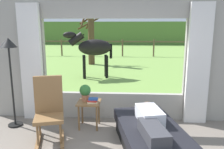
{
  "coord_description": "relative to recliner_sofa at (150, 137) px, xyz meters",
  "views": [
    {
      "loc": [
        0.27,
        -2.5,
        1.95
      ],
      "look_at": [
        0.0,
        1.8,
        1.05
      ],
      "focal_mm": 37.21,
      "sensor_mm": 36.0,
      "label": 1
    }
  ],
  "objects": [
    {
      "name": "curtain_panel_left",
      "position": [
        -2.35,
        1.17,
        0.98
      ],
      "size": [
        0.44,
        0.1,
        2.4
      ],
      "primitive_type": "cube",
      "color": "silver",
      "rests_on": "ground_plane"
    },
    {
      "name": "reclining_person",
      "position": [
        0.0,
        -0.05,
        0.3
      ],
      "size": [
        0.46,
        1.43,
        0.22
      ],
      "rotation": [
        0.0,
        0.0,
        0.21
      ],
      "color": "silver",
      "rests_on": "recliner_sofa"
    },
    {
      "name": "pasture_fence_line",
      "position": [
        -0.66,
        11.58,
        0.53
      ],
      "size": [
        16.1,
        0.1,
        1.1
      ],
      "color": "brown",
      "rests_on": "outdoor_pasture_lawn"
    },
    {
      "name": "distant_hill_ridge",
      "position": [
        -0.66,
        22.05,
        0.98
      ],
      "size": [
        36.0,
        2.0,
        2.4
      ],
      "primitive_type": "cube",
      "color": "#507134",
      "rests_on": "ground_plane"
    },
    {
      "name": "book_stack",
      "position": [
        -1.01,
        0.72,
        0.35
      ],
      "size": [
        0.21,
        0.16,
        0.1
      ],
      "color": "beige",
      "rests_on": "side_table"
    },
    {
      "name": "horse",
      "position": [
        -1.65,
        5.15,
        0.94
      ],
      "size": [
        1.82,
        0.8,
        1.73
      ],
      "rotation": [
        0.0,
        0.0,
        1.77
      ],
      "color": "black",
      "rests_on": "outdoor_pasture_lawn"
    },
    {
      "name": "side_table",
      "position": [
        -1.1,
        0.79,
        0.21
      ],
      "size": [
        0.44,
        0.44,
        0.52
      ],
      "color": "brown",
      "rests_on": "ground_plane"
    },
    {
      "name": "curtain_panel_right",
      "position": [
        1.03,
        1.17,
        0.98
      ],
      "size": [
        0.44,
        0.1,
        2.4
      ],
      "primitive_type": "cube",
      "color": "silver",
      "rests_on": "ground_plane"
    },
    {
      "name": "pasture_tree",
      "position": [
        -2.2,
        8.31,
        1.32
      ],
      "size": [
        1.26,
        0.97,
        2.88
      ],
      "color": "#4C3823",
      "rests_on": "outdoor_pasture_lawn"
    },
    {
      "name": "floor_lamp_left",
      "position": [
        -2.59,
        0.76,
        1.19
      ],
      "size": [
        0.32,
        0.32,
        1.74
      ],
      "color": "black",
      "rests_on": "ground_plane"
    },
    {
      "name": "recliner_sofa",
      "position": [
        0.0,
        0.0,
        0.0
      ],
      "size": [
        1.23,
        1.85,
        0.42
      ],
      "rotation": [
        0.0,
        0.0,
        0.21
      ],
      "color": "black",
      "rests_on": "ground_plane"
    },
    {
      "name": "outdoor_pasture_lawn",
      "position": [
        -0.66,
        12.21,
        -0.21
      ],
      "size": [
        36.0,
        21.68,
        0.02
      ],
      "primitive_type": "cube",
      "color": "#759E47",
      "rests_on": "ground_plane"
    },
    {
      "name": "potted_plant",
      "position": [
        -1.18,
        0.85,
        0.48
      ],
      "size": [
        0.22,
        0.22,
        0.32
      ],
      "color": "#9E6042",
      "rests_on": "side_table"
    },
    {
      "name": "rocking_chair",
      "position": [
        -1.7,
        0.23,
        0.33
      ],
      "size": [
        0.63,
        0.78,
        1.12
      ],
      "rotation": [
        0.0,
        0.0,
        0.27
      ],
      "color": "brown",
      "rests_on": "ground_plane"
    },
    {
      "name": "back_wall_with_window",
      "position": [
        -0.66,
        1.31,
        1.03
      ],
      "size": [
        5.2,
        0.12,
        2.55
      ],
      "color": "#9E998E",
      "rests_on": "ground_plane"
    }
  ]
}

